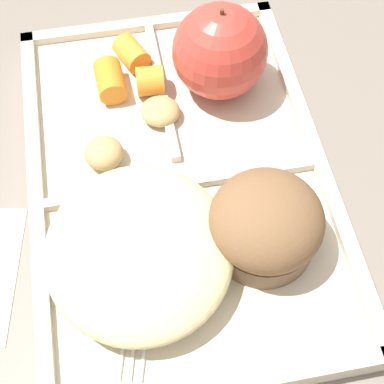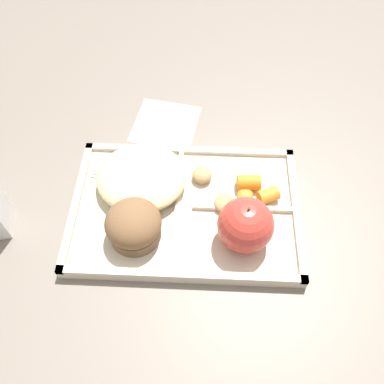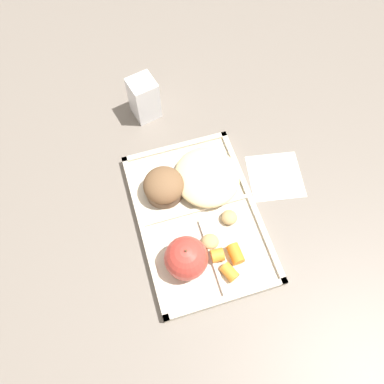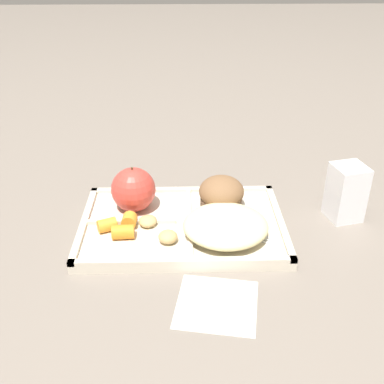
# 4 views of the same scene
# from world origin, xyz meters

# --- Properties ---
(ground) EXTENTS (6.00, 6.00, 0.00)m
(ground) POSITION_xyz_m (0.00, 0.00, 0.00)
(ground) COLOR slate
(lunch_tray) EXTENTS (0.37, 0.25, 0.02)m
(lunch_tray) POSITION_xyz_m (-0.00, -0.00, 0.01)
(lunch_tray) COLOR beige
(lunch_tray) RESTS_ON ground
(green_apple) EXTENTS (0.08, 0.08, 0.09)m
(green_apple) POSITION_xyz_m (-0.09, 0.05, 0.06)
(green_apple) COLOR #C63D33
(green_apple) RESTS_ON lunch_tray
(bran_muffin) EXTENTS (0.09, 0.09, 0.06)m
(bran_muffin) POSITION_xyz_m (0.07, 0.05, 0.04)
(bran_muffin) COLOR brown
(bran_muffin) RESTS_ON lunch_tray
(carrot_slice_edge) EXTENTS (0.04, 0.03, 0.02)m
(carrot_slice_edge) POSITION_xyz_m (-0.13, -0.02, 0.03)
(carrot_slice_edge) COLOR orange
(carrot_slice_edge) RESTS_ON lunch_tray
(carrot_slice_diagonal) EXTENTS (0.04, 0.03, 0.03)m
(carrot_slice_diagonal) POSITION_xyz_m (-0.10, -0.04, 0.03)
(carrot_slice_diagonal) COLOR orange
(carrot_slice_diagonal) RESTS_ON lunch_tray
(carrot_slice_back) EXTENTS (0.03, 0.03, 0.03)m
(carrot_slice_back) POSITION_xyz_m (-0.09, -0.01, 0.03)
(carrot_slice_back) COLOR orange
(carrot_slice_back) RESTS_ON lunch_tray
(potato_chunk_small) EXTENTS (0.03, 0.03, 0.02)m
(potato_chunk_small) POSITION_xyz_m (-0.02, -0.06, 0.03)
(potato_chunk_small) COLOR tan
(potato_chunk_small) RESTS_ON lunch_tray
(potato_chunk_browned) EXTENTS (0.04, 0.04, 0.02)m
(potato_chunk_browned) POSITION_xyz_m (-0.06, -0.01, 0.02)
(potato_chunk_browned) COLOR tan
(potato_chunk_browned) RESTS_ON lunch_tray
(egg_noodle_pile) EXTENTS (0.15, 0.14, 0.04)m
(egg_noodle_pile) POSITION_xyz_m (0.07, -0.04, 0.04)
(egg_noodle_pile) COLOR beige
(egg_noodle_pile) RESTS_ON lunch_tray
(meatball_front) EXTENTS (0.03, 0.03, 0.03)m
(meatball_front) POSITION_xyz_m (0.09, -0.04, 0.03)
(meatball_front) COLOR #755B4C
(meatball_front) RESTS_ON lunch_tray
(meatball_center) EXTENTS (0.04, 0.04, 0.04)m
(meatball_center) POSITION_xyz_m (0.05, -0.07, 0.03)
(meatball_center) COLOR #755B4C
(meatball_center) RESTS_ON lunch_tray
(meatball_back) EXTENTS (0.04, 0.04, 0.04)m
(meatball_back) POSITION_xyz_m (0.07, -0.05, 0.03)
(meatball_back) COLOR brown
(meatball_back) RESTS_ON lunch_tray
(meatball_side) EXTENTS (0.03, 0.03, 0.03)m
(meatball_side) POSITION_xyz_m (0.05, -0.01, 0.03)
(meatball_side) COLOR brown
(meatball_side) RESTS_ON lunch_tray
(plastic_fork) EXTENTS (0.14, 0.05, 0.00)m
(plastic_fork) POSITION_xyz_m (0.10, -0.05, 0.02)
(plastic_fork) COLOR silver
(plastic_fork) RESTS_ON lunch_tray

